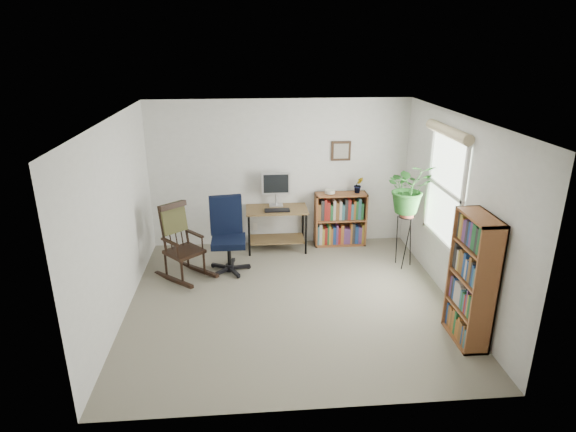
{
  "coord_description": "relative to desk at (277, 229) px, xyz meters",
  "views": [
    {
      "loc": [
        -0.51,
        -5.56,
        3.24
      ],
      "look_at": [
        0.0,
        0.4,
        1.05
      ],
      "focal_mm": 30.0,
      "sensor_mm": 36.0,
      "label": 1
    }
  ],
  "objects": [
    {
      "name": "desk",
      "position": [
        0.0,
        0.0,
        0.0
      ],
      "size": [
        0.98,
        0.54,
        0.71
      ],
      "primitive_type": null,
      "color": "brown",
      "rests_on": "floor"
    },
    {
      "name": "wall_front",
      "position": [
        0.07,
        -3.7,
        0.85
      ],
      "size": [
        4.2,
        0.0,
        2.4
      ],
      "primitive_type": "cube",
      "color": "silver",
      "rests_on": "ground"
    },
    {
      "name": "wall_right",
      "position": [
        2.17,
        -1.7,
        0.85
      ],
      "size": [
        0.0,
        4.0,
        2.4
      ],
      "primitive_type": "cube",
      "color": "silver",
      "rests_on": "ground"
    },
    {
      "name": "keyboard",
      "position": [
        0.0,
        -0.12,
        0.37
      ],
      "size": [
        0.4,
        0.15,
        0.02
      ],
      "primitive_type": "cube",
      "color": "black",
      "rests_on": "desk"
    },
    {
      "name": "low_bookshelf",
      "position": [
        1.07,
        0.12,
        0.09
      ],
      "size": [
        0.85,
        0.28,
        0.89
      ],
      "primitive_type": null,
      "color": "brown",
      "rests_on": "floor"
    },
    {
      "name": "spider_plant",
      "position": [
        1.87,
        -0.79,
        1.24
      ],
      "size": [
        1.69,
        1.88,
        1.46
      ],
      "primitive_type": "imported",
      "color": "#225C20",
      "rests_on": "plant_stand"
    },
    {
      "name": "potted_plant_small",
      "position": [
        1.35,
        0.13,
        0.6
      ],
      "size": [
        0.13,
        0.24,
        0.11
      ],
      "primitive_type": "imported",
      "color": "#225C20",
      "rests_on": "low_bookshelf"
    },
    {
      "name": "plant_stand",
      "position": [
        1.87,
        -0.79,
        0.11
      ],
      "size": [
        0.28,
        0.28,
        0.93
      ],
      "primitive_type": null,
      "rotation": [
        0.0,
        0.0,
        -0.08
      ],
      "color": "black",
      "rests_on": "floor"
    },
    {
      "name": "rocking_chair",
      "position": [
        -1.38,
        -0.89,
        0.2
      ],
      "size": [
        1.06,
        1.09,
        1.11
      ],
      "primitive_type": null,
      "rotation": [
        0.0,
        0.0,
        0.73
      ],
      "color": "black",
      "rests_on": "floor"
    },
    {
      "name": "wall_left",
      "position": [
        -2.03,
        -1.7,
        0.85
      ],
      "size": [
        0.0,
        4.0,
        2.4
      ],
      "primitive_type": "cube",
      "color": "silver",
      "rests_on": "ground"
    },
    {
      "name": "tall_bookshelf",
      "position": [
        1.99,
        -2.72,
        0.4
      ],
      "size": [
        0.28,
        0.66,
        1.51
      ],
      "primitive_type": null,
      "color": "brown",
      "rests_on": "floor"
    },
    {
      "name": "wall_back",
      "position": [
        0.07,
        0.3,
        0.85
      ],
      "size": [
        4.2,
        0.0,
        2.4
      ],
      "primitive_type": "cube",
      "color": "silver",
      "rests_on": "ground"
    },
    {
      "name": "floor",
      "position": [
        0.07,
        -1.7,
        -0.35
      ],
      "size": [
        4.2,
        4.0,
        0.0
      ],
      "primitive_type": "cube",
      "color": "gray",
      "rests_on": "ground"
    },
    {
      "name": "ceiling",
      "position": [
        0.07,
        -1.7,
        2.05
      ],
      "size": [
        4.2,
        4.0,
        0.0
      ],
      "primitive_type": "cube",
      "color": "silver",
      "rests_on": "ground"
    },
    {
      "name": "framed_picture",
      "position": [
        1.07,
        0.27,
        1.21
      ],
      "size": [
        0.32,
        0.04,
        0.32
      ],
      "primitive_type": null,
      "color": "black",
      "rests_on": "wall_back"
    },
    {
      "name": "monitor",
      "position": [
        0.0,
        0.14,
        0.63
      ],
      "size": [
        0.46,
        0.16,
        0.56
      ],
      "primitive_type": null,
      "color": "silver",
      "rests_on": "desk"
    },
    {
      "name": "office_chair",
      "position": [
        -0.75,
        -0.74,
        0.21
      ],
      "size": [
        0.7,
        0.7,
        1.13
      ],
      "primitive_type": null,
      "rotation": [
        0.0,
        0.0,
        0.15
      ],
      "color": "black",
      "rests_on": "floor"
    },
    {
      "name": "window",
      "position": [
        2.13,
        -1.4,
        1.05
      ],
      "size": [
        0.12,
        1.2,
        1.5
      ],
      "primitive_type": null,
      "color": "white",
      "rests_on": "wall_right"
    }
  ]
}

